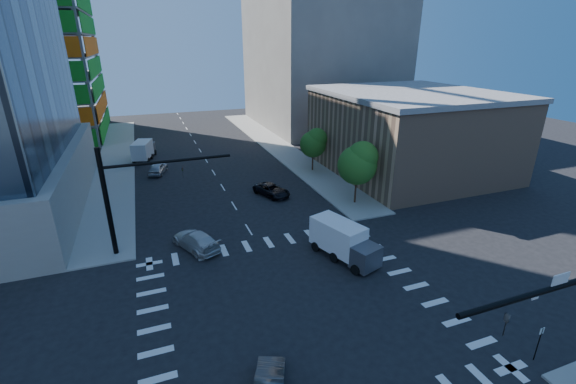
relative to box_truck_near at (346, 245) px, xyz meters
name	(u,v)px	position (x,y,z in m)	size (l,w,h in m)	color
ground	(296,306)	(-5.99, -4.20, -1.30)	(160.00, 160.00, 0.00)	black
road_markings	(296,306)	(-5.99, -4.20, -1.30)	(20.00, 20.00, 0.01)	silver
sidewalk_ne	(277,146)	(6.51, 35.80, -1.23)	(5.00, 60.00, 0.15)	gray
sidewalk_nw	(116,161)	(-18.49, 35.80, -1.23)	(5.00, 60.00, 0.15)	gray
commercial_building	(409,132)	(19.01, 17.80, 4.01)	(20.50, 22.50, 10.60)	tan
bg_building_ne	(320,55)	(21.01, 50.80, 12.70)	(24.00, 30.00, 28.00)	slate
signal_mast_nw	(126,191)	(-15.99, 7.30, 4.19)	(10.20, 0.40, 9.00)	black
tree_south	(359,162)	(6.64, 9.70, 3.39)	(4.16, 4.16, 6.82)	#382316
tree_north	(314,142)	(6.94, 21.70, 2.69)	(3.54, 3.52, 5.78)	#382316
no_parking_sign	(539,340)	(4.71, -13.20, 0.08)	(0.30, 0.06, 2.20)	black
car_nb_far	(272,190)	(-1.24, 15.20, -0.64)	(2.20, 4.77, 1.32)	black
car_sb_near	(196,240)	(-11.11, 6.00, -0.54)	(2.12, 5.21, 1.51)	#B6B6B6
car_sb_mid	(158,168)	(-13.00, 28.08, -0.54)	(1.79, 4.45, 1.51)	#A5A7AC
box_truck_near	(346,245)	(0.00, 0.00, 0.00)	(3.98, 6.06, 2.94)	black
box_truck_far	(144,151)	(-14.44, 35.94, -0.05)	(3.67, 5.83, 2.84)	black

